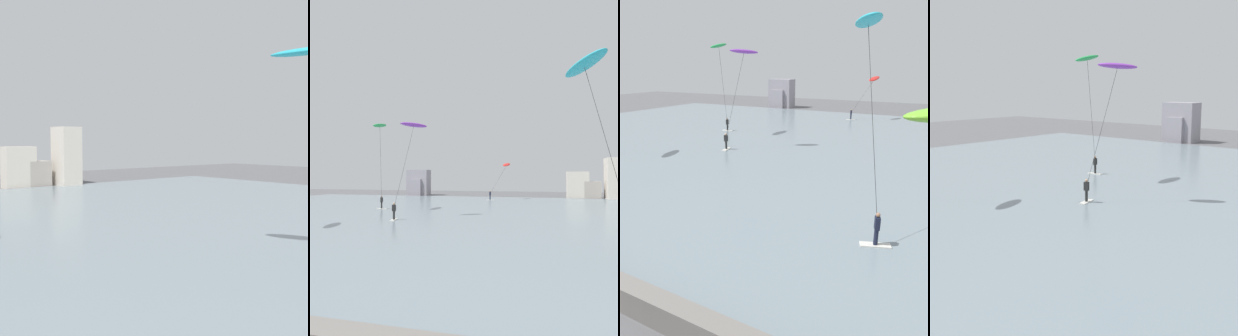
% 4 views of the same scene
% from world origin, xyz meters
% --- Properties ---
extents(water_bay, '(84.00, 52.00, 0.10)m').
position_xyz_m(water_bay, '(0.00, 30.00, 0.05)').
color(water_bay, gray).
rests_on(water_bay, ground).
extents(far_shore_buildings, '(44.91, 6.07, 7.66)m').
position_xyz_m(far_shore_buildings, '(1.43, 57.77, 2.74)').
color(far_shore_buildings, gray).
rests_on(far_shore_buildings, ground).
extents(kitesurfer_cyan, '(3.53, 4.52, 10.19)m').
position_xyz_m(kitesurfer_cyan, '(6.73, 13.40, 9.26)').
color(kitesurfer_cyan, silver).
rests_on(kitesurfer_cyan, water_bay).
extents(kitesurfer_green, '(2.40, 4.26, 10.72)m').
position_xyz_m(kitesurfer_green, '(-13.87, 29.32, 9.36)').
color(kitesurfer_green, silver).
rests_on(kitesurfer_green, water_bay).
extents(kitesurfer_purple, '(2.95, 3.61, 9.63)m').
position_xyz_m(kitesurfer_purple, '(-7.79, 24.69, 8.30)').
color(kitesurfer_purple, silver).
rests_on(kitesurfer_purple, water_bay).
extents(kitesurfer_red, '(4.28, 3.78, 6.77)m').
position_xyz_m(kitesurfer_red, '(-0.83, 49.74, 5.75)').
color(kitesurfer_red, silver).
rests_on(kitesurfer_red, water_bay).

